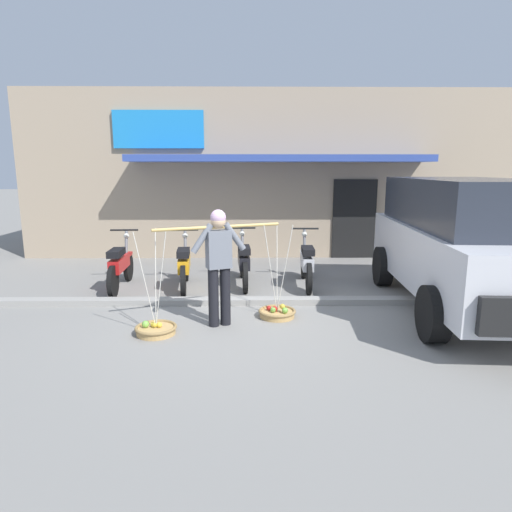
{
  "coord_description": "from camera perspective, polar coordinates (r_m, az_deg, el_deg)",
  "views": [
    {
      "loc": [
        0.16,
        -6.47,
        2.25
      ],
      "look_at": [
        0.26,
        0.6,
        0.85
      ],
      "focal_mm": 30.84,
      "sensor_mm": 36.0,
      "label": 1
    }
  ],
  "objects": [
    {
      "name": "ground_plane",
      "position": [
        6.85,
        -2.09,
        -7.98
      ],
      "size": [
        90.0,
        90.0,
        0.0
      ],
      "primitive_type": "plane",
      "color": "gray"
    },
    {
      "name": "parked_truck",
      "position": [
        7.8,
        25.54,
        1.86
      ],
      "size": [
        2.41,
        4.92,
        2.1
      ],
      "color": "silver",
      "rests_on": "ground"
    },
    {
      "name": "motorcycle_second_in_row",
      "position": [
        8.44,
        -9.26,
        -1.24
      ],
      "size": [
        0.54,
        1.82,
        1.09
      ],
      "color": "black",
      "rests_on": "ground"
    },
    {
      "name": "storefront_building",
      "position": [
        13.65,
        2.21,
        10.56
      ],
      "size": [
        13.0,
        6.0,
        4.2
      ],
      "color": "tan",
      "rests_on": "ground"
    },
    {
      "name": "fruit_basket_left_side",
      "position": [
        6.33,
        -12.87,
        -9.16
      ],
      "size": [
        0.58,
        0.58,
        1.45
      ],
      "color": "tan",
      "rests_on": "ground"
    },
    {
      "name": "motorcycle_end_of_row",
      "position": [
        8.59,
        6.56,
        -0.94
      ],
      "size": [
        0.54,
        1.82,
        1.09
      ],
      "color": "black",
      "rests_on": "ground"
    },
    {
      "name": "sidewalk_curb",
      "position": [
        7.5,
        -1.98,
        -5.87
      ],
      "size": [
        20.0,
        0.24,
        0.1
      ],
      "primitive_type": "cube",
      "color": "gray",
      "rests_on": "ground"
    },
    {
      "name": "fruit_basket_right_side",
      "position": [
        6.85,
        2.76,
        -7.28
      ],
      "size": [
        0.58,
        0.58,
        1.45
      ],
      "color": "tan",
      "rests_on": "ground"
    },
    {
      "name": "motorcycle_third_in_row",
      "position": [
        8.62,
        -1.62,
        -0.83
      ],
      "size": [
        0.54,
        1.82,
        1.09
      ],
      "color": "black",
      "rests_on": "ground"
    },
    {
      "name": "fruit_vendor",
      "position": [
        6.29,
        -4.85,
        -0.49
      ],
      "size": [
        1.74,
        0.73,
        1.7
      ],
      "color": "black",
      "rests_on": "ground"
    },
    {
      "name": "motorcycle_nearest_shop",
      "position": [
        8.71,
        -17.2,
        -1.21
      ],
      "size": [
        0.54,
        1.82,
        1.09
      ],
      "color": "black",
      "rests_on": "ground"
    }
  ]
}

